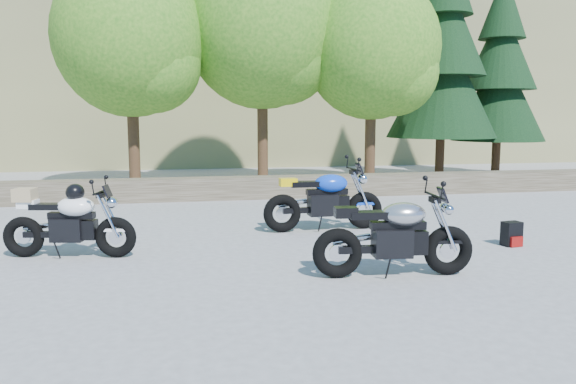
% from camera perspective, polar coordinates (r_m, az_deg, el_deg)
% --- Properties ---
extents(ground, '(90.00, 90.00, 0.00)m').
position_cam_1_polar(ground, '(7.64, -0.03, -6.62)').
color(ground, gray).
rests_on(ground, ground).
extents(stone_wall, '(22.00, 0.55, 0.50)m').
position_cam_1_polar(stone_wall, '(12.94, -4.69, 0.43)').
color(stone_wall, '#453E2E').
rests_on(stone_wall, ground).
extents(hillside, '(80.00, 30.00, 15.00)m').
position_cam_1_polar(hillside, '(35.97, -4.04, 16.72)').
color(hillside, olive).
rests_on(hillside, ground).
extents(tree_decid_left, '(3.67, 3.67, 5.62)m').
position_cam_1_polar(tree_decid_left, '(14.53, -15.33, 14.36)').
color(tree_decid_left, '#382314').
rests_on(tree_decid_left, ground).
extents(tree_decid_mid, '(4.08, 4.08, 6.24)m').
position_cam_1_polar(tree_decid_mid, '(15.13, -2.21, 15.90)').
color(tree_decid_mid, '#382314').
rests_on(tree_decid_mid, ground).
extents(tree_decid_right, '(3.54, 3.54, 5.41)m').
position_cam_1_polar(tree_decid_right, '(15.18, 8.99, 13.73)').
color(tree_decid_right, '#382314').
rests_on(tree_decid_right, ground).
extents(conifer_near, '(3.17, 3.17, 7.06)m').
position_cam_1_polar(conifer_near, '(17.33, 15.51, 13.40)').
color(conifer_near, '#382314').
rests_on(conifer_near, ground).
extents(conifer_far, '(2.82, 2.82, 6.27)m').
position_cam_1_polar(conifer_far, '(18.87, 20.75, 11.45)').
color(conifer_far, '#382314').
rests_on(conifer_far, ground).
extents(silver_bike, '(1.95, 0.62, 0.98)m').
position_cam_1_polar(silver_bike, '(6.76, 10.80, -4.52)').
color(silver_bike, black).
rests_on(silver_bike, ground).
extents(white_bike, '(1.80, 0.63, 1.00)m').
position_cam_1_polar(white_bike, '(8.09, -21.43, -2.80)').
color(white_bike, black).
rests_on(white_bike, ground).
extents(blue_bike, '(2.05, 0.65, 1.03)m').
position_cam_1_polar(blue_bike, '(9.31, 3.75, -0.88)').
color(blue_bike, black).
rests_on(blue_bike, ground).
extents(backpack, '(0.29, 0.26, 0.36)m').
position_cam_1_polar(backpack, '(8.88, 21.78, -4.00)').
color(backpack, black).
rests_on(backpack, ground).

